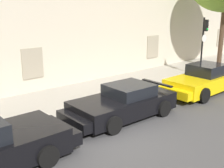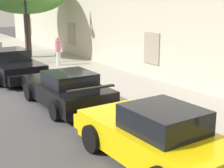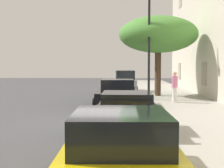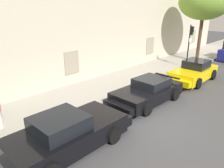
# 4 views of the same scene
# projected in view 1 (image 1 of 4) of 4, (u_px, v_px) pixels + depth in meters

# --- Properties ---
(ground_plane) EXTENTS (80.00, 80.00, 0.00)m
(ground_plane) POSITION_uv_depth(u_px,v_px,m) (111.00, 133.00, 10.30)
(ground_plane) COLOR #444447
(sidewalk) EXTENTS (60.00, 4.13, 0.14)m
(sidewalk) POSITION_uv_depth(u_px,v_px,m) (55.00, 103.00, 13.16)
(sidewalk) COLOR #A8A399
(sidewalk) RESTS_ON ground
(sportscar_yellow_flank) EXTENTS (4.68, 2.24, 1.31)m
(sportscar_yellow_flank) POSITION_uv_depth(u_px,v_px,m) (120.00, 104.00, 11.52)
(sportscar_yellow_flank) COLOR black
(sportscar_yellow_flank) RESTS_ON ground
(sportscar_white_middle) EXTENTS (4.64, 2.13, 1.46)m
(sportscar_white_middle) POSITION_uv_depth(u_px,v_px,m) (201.00, 81.00, 14.67)
(sportscar_white_middle) COLOR yellow
(sportscar_white_middle) RESTS_ON ground
(traffic_light) EXTENTS (0.44, 0.36, 3.51)m
(traffic_light) POSITION_uv_depth(u_px,v_px,m) (204.00, 37.00, 17.17)
(traffic_light) COLOR black
(traffic_light) RESTS_ON sidewalk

